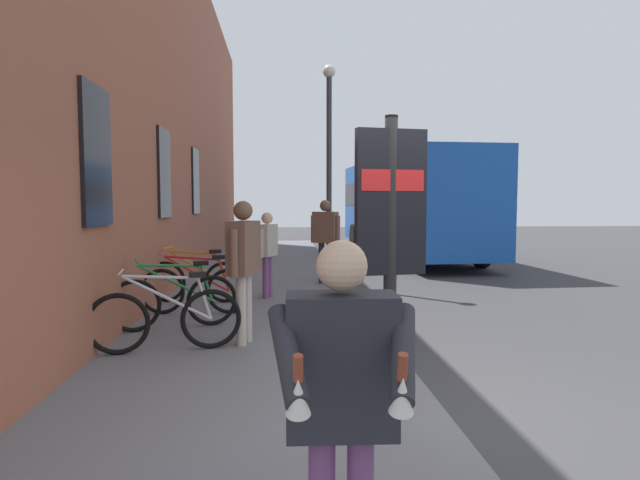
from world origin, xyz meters
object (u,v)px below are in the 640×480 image
pedestrian_by_facade (244,257)px  tourist_with_hotdogs (342,388)px  pedestrian_crossing_street (325,233)px  city_bus (407,201)px  bicycle_nearest_sign (166,319)px  transit_info_sign (391,222)px  bicycle_under_window (196,289)px  bicycle_beside_lamp (195,280)px  street_lamp (329,153)px  bicycle_mid_rack (175,301)px  pedestrian_near_bus (267,246)px

pedestrian_by_facade → tourist_with_hotdogs: 4.43m
pedestrian_crossing_street → city_bus: bearing=-27.2°
bicycle_nearest_sign → pedestrian_crossing_street: pedestrian_crossing_street is taller
transit_info_sign → bicycle_under_window: bearing=26.5°
bicycle_beside_lamp → city_bus: 10.52m
street_lamp → pedestrian_by_facade: bearing=163.5°
bicycle_mid_rack → pedestrian_by_facade: pedestrian_by_facade is taller
bicycle_nearest_sign → pedestrian_by_facade: pedestrian_by_facade is taller
bicycle_nearest_sign → bicycle_under_window: (2.10, -0.01, 0.00)m
bicycle_beside_lamp → bicycle_mid_rack: bearing=-179.2°
transit_info_sign → street_lamp: bearing=-1.8°
city_bus → bicycle_mid_rack: bearing=151.0°
city_bus → transit_info_sign: bearing=165.7°
bicycle_nearest_sign → street_lamp: size_ratio=0.37×
bicycle_under_window → bicycle_beside_lamp: size_ratio=1.01×
pedestrian_near_bus → bicycle_mid_rack: bearing=152.0°
pedestrian_near_bus → bicycle_under_window: bearing=141.1°
city_bus → street_lamp: (-6.22, 3.30, 1.05)m
bicycle_mid_rack → bicycle_under_window: (0.96, -0.14, 0.00)m
bicycle_nearest_sign → bicycle_mid_rack: 1.15m
transit_info_sign → pedestrian_crossing_street: (7.30, -0.13, -0.50)m
transit_info_sign → city_bus: (13.96, -3.55, 0.20)m
bicycle_mid_rack → pedestrian_near_bus: size_ratio=1.08×
bicycle_under_window → bicycle_beside_lamp: bearing=9.6°
city_bus → tourist_with_hotdogs: bearing=165.3°
bicycle_mid_rack → pedestrian_by_facade: (-0.85, -1.01, 0.69)m
bicycle_nearest_sign → bicycle_under_window: same height
bicycle_under_window → pedestrian_near_bus: bearing=-38.9°
pedestrian_near_bus → street_lamp: size_ratio=0.33×
bicycle_under_window → tourist_with_hotdogs: 6.40m
city_bus → street_lamp: street_lamp is taller
transit_info_sign → pedestrian_by_facade: size_ratio=1.36×
transit_info_sign → pedestrian_by_facade: (2.54, 1.29, -0.52)m
bicycle_mid_rack → city_bus: bearing=-29.0°
tourist_with_hotdogs → transit_info_sign: bearing=-17.7°
bicycle_under_window → street_lamp: bearing=-35.4°
city_bus → tourist_with_hotdogs: size_ratio=6.65×
transit_info_sign → bicycle_nearest_sign: bearing=44.1°
pedestrian_by_facade → bicycle_nearest_sign: bearing=108.3°
pedestrian_crossing_street → bicycle_under_window: bearing=142.2°
bicycle_nearest_sign → city_bus: city_bus is taller
bicycle_beside_lamp → pedestrian_crossing_street: (1.95, -2.46, 0.71)m
bicycle_mid_rack → city_bus: 12.16m
street_lamp → bicycle_beside_lamp: bearing=132.8°
bicycle_beside_lamp → pedestrian_near_bus: (0.34, -1.25, 0.57)m
bicycle_beside_lamp → pedestrian_crossing_street: pedestrian_crossing_street is taller
tourist_with_hotdogs → street_lamp: street_lamp is taller
tourist_with_hotdogs → pedestrian_by_facade: bearing=9.2°
pedestrian_by_facade → transit_info_sign: bearing=-153.1°
transit_info_sign → pedestrian_near_bus: size_ratio=1.53×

